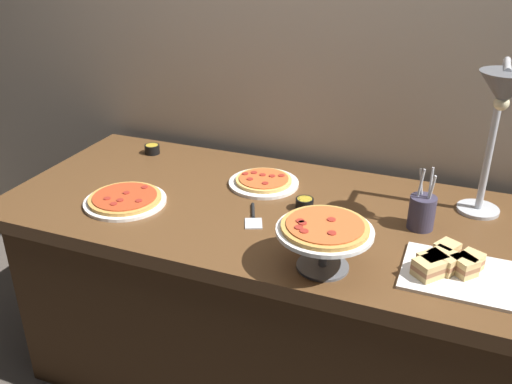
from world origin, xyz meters
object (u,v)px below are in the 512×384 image
at_px(sauce_cup_near, 152,149).
at_px(sauce_cup_far, 305,204).
at_px(heat_lamp, 500,106).
at_px(utensil_holder, 422,212).
at_px(pizza_plate_front, 264,182).
at_px(pizza_plate_center, 125,200).
at_px(serving_spatula, 253,217).
at_px(sandwich_platter, 453,267).
at_px(pizza_plate_raised_stand, 325,233).

bearing_deg(sauce_cup_near, sauce_cup_far, -18.30).
bearing_deg(heat_lamp, utensil_holder, -159.27).
height_order(pizza_plate_front, sauce_cup_far, sauce_cup_far).
height_order(pizza_plate_front, pizza_plate_center, same).
xyz_separation_m(pizza_plate_center, utensil_holder, (0.98, 0.20, 0.05)).
relative_size(pizza_plate_center, serving_spatula, 1.69).
bearing_deg(sauce_cup_far, sandwich_platter, -23.95).
bearing_deg(heat_lamp, sauce_cup_far, -171.71).
bearing_deg(pizza_plate_front, pizza_plate_center, -141.07).
bearing_deg(utensil_holder, heat_lamp, 20.73).
distance_m(pizza_plate_front, sandwich_platter, 0.79).
relative_size(heat_lamp, sandwich_platter, 1.60).
distance_m(heat_lamp, utensil_holder, 0.39).
bearing_deg(sandwich_platter, utensil_holder, 115.99).
relative_size(pizza_plate_front, sandwich_platter, 0.80).
bearing_deg(serving_spatula, pizza_plate_center, -172.06).
bearing_deg(sandwich_platter, serving_spatula, 171.22).
xyz_separation_m(pizza_plate_raised_stand, sandwich_platter, (0.35, 0.10, -0.09)).
distance_m(pizza_plate_raised_stand, sauce_cup_near, 1.08).
relative_size(heat_lamp, pizza_plate_raised_stand, 1.92).
bearing_deg(sandwich_platter, heat_lamp, 79.99).
distance_m(sauce_cup_near, serving_spatula, 0.72).
distance_m(pizza_plate_center, sauce_cup_far, 0.63).
height_order(pizza_plate_center, serving_spatula, pizza_plate_center).
bearing_deg(sauce_cup_far, serving_spatula, -138.48).
bearing_deg(pizza_plate_center, serving_spatula, 7.94).
bearing_deg(pizza_plate_raised_stand, serving_spatula, 145.92).
distance_m(pizza_plate_raised_stand, serving_spatula, 0.37).
xyz_separation_m(pizza_plate_raised_stand, serving_spatula, (-0.29, 0.20, -0.11)).
height_order(sandwich_platter, utensil_holder, utensil_holder).
relative_size(pizza_plate_front, pizza_plate_raised_stand, 0.96).
xyz_separation_m(pizza_plate_center, sauce_cup_near, (-0.15, 0.44, 0.01)).
height_order(pizza_plate_front, sandwich_platter, sandwich_platter).
bearing_deg(pizza_plate_raised_stand, sauce_cup_near, 147.81).
xyz_separation_m(heat_lamp, serving_spatula, (-0.69, -0.20, -0.40)).
xyz_separation_m(sandwich_platter, sauce_cup_near, (-1.25, 0.47, -0.00)).
bearing_deg(pizza_plate_center, sandwich_platter, -1.82).
distance_m(heat_lamp, pizza_plate_raised_stand, 0.64).
bearing_deg(serving_spatula, sauce_cup_far, 41.52).
height_order(pizza_plate_raised_stand, serving_spatula, pizza_plate_raised_stand).
xyz_separation_m(pizza_plate_front, pizza_plate_raised_stand, (0.35, -0.46, 0.10)).
xyz_separation_m(sandwich_platter, serving_spatula, (-0.64, 0.10, -0.02)).
distance_m(pizza_plate_center, sauce_cup_near, 0.46).
xyz_separation_m(pizza_plate_center, serving_spatula, (0.46, 0.06, -0.01)).
distance_m(pizza_plate_front, pizza_plate_center, 0.51).
distance_m(heat_lamp, pizza_plate_center, 1.25).
bearing_deg(sauce_cup_near, utensil_holder, -11.57).
bearing_deg(utensil_holder, sauce_cup_far, -177.55).
relative_size(sandwich_platter, sauce_cup_far, 5.31).
xyz_separation_m(pizza_plate_raised_stand, sauce_cup_far, (-0.15, 0.32, -0.09)).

